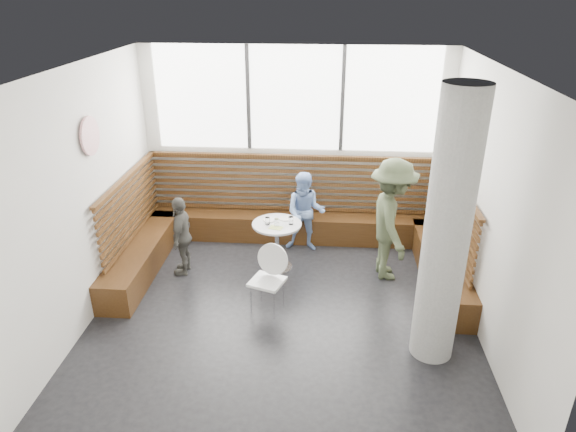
# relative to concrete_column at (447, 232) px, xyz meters

# --- Properties ---
(room) EXTENTS (5.00, 5.00, 3.20)m
(room) POSITION_rel_concrete_column_xyz_m (-1.85, 0.60, 0.00)
(room) COLOR silver
(room) RESTS_ON ground
(booth) EXTENTS (5.00, 2.50, 1.44)m
(booth) POSITION_rel_concrete_column_xyz_m (-1.85, 2.37, -1.19)
(booth) COLOR #3A220E
(booth) RESTS_ON ground
(concrete_column) EXTENTS (0.50, 0.50, 3.20)m
(concrete_column) POSITION_rel_concrete_column_xyz_m (0.00, 0.00, 0.00)
(concrete_column) COLOR gray
(concrete_column) RESTS_ON ground
(wall_art) EXTENTS (0.03, 0.50, 0.50)m
(wall_art) POSITION_rel_concrete_column_xyz_m (-4.31, 1.00, 0.70)
(wall_art) COLOR white
(wall_art) RESTS_ON room
(cafe_table) EXTENTS (0.75, 0.75, 0.77)m
(cafe_table) POSITION_rel_concrete_column_xyz_m (-2.04, 1.83, -1.05)
(cafe_table) COLOR silver
(cafe_table) RESTS_ON ground
(cafe_chair) EXTENTS (0.44, 0.43, 0.92)m
(cafe_chair) POSITION_rel_concrete_column_xyz_m (-2.06, 0.76, -1.06)
(cafe_chair) COLOR white
(cafe_chair) RESTS_ON ground
(adult_man) EXTENTS (0.80, 1.25, 1.84)m
(adult_man) POSITION_rel_concrete_column_xyz_m (-0.35, 1.75, -0.68)
(adult_man) COLOR #445035
(adult_man) RESTS_ON ground
(child_back) EXTENTS (0.68, 0.54, 1.34)m
(child_back) POSITION_rel_concrete_column_xyz_m (-1.64, 2.49, -0.93)
(child_back) COLOR #85A8E7
(child_back) RESTS_ON ground
(child_left) EXTENTS (0.30, 0.72, 1.23)m
(child_left) POSITION_rel_concrete_column_xyz_m (-3.44, 1.62, -0.99)
(child_left) COLOR #51504A
(child_left) RESTS_ON ground
(plate_near) EXTENTS (0.21, 0.21, 0.01)m
(plate_near) POSITION_rel_concrete_column_xyz_m (-2.16, 1.94, -0.83)
(plate_near) COLOR white
(plate_near) RESTS_ON cafe_table
(plate_far) EXTENTS (0.19, 0.19, 0.01)m
(plate_far) POSITION_rel_concrete_column_xyz_m (-1.93, 2.00, -0.83)
(plate_far) COLOR white
(plate_far) RESTS_ON cafe_table
(glass_left) EXTENTS (0.07, 0.07, 0.11)m
(glass_left) POSITION_rel_concrete_column_xyz_m (-2.17, 1.79, -0.78)
(glass_left) COLOR white
(glass_left) RESTS_ON cafe_table
(glass_mid) EXTENTS (0.07, 0.07, 0.12)m
(glass_mid) POSITION_rel_concrete_column_xyz_m (-2.03, 1.73, -0.77)
(glass_mid) COLOR white
(glass_mid) RESTS_ON cafe_table
(glass_right) EXTENTS (0.07, 0.07, 0.12)m
(glass_right) POSITION_rel_concrete_column_xyz_m (-1.82, 1.83, -0.77)
(glass_right) COLOR white
(glass_right) RESTS_ON cafe_table
(menu_card) EXTENTS (0.22, 0.18, 0.00)m
(menu_card) POSITION_rel_concrete_column_xyz_m (-2.03, 1.68, -0.83)
(menu_card) COLOR #A5C64C
(menu_card) RESTS_ON cafe_table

